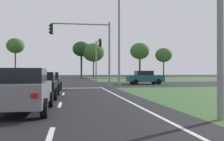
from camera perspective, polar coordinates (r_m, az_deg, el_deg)
The scene contains 23 objects.
ground_plane at distance 31.89m, azimuth -15.98°, elevation -2.95°, with size 200.00×200.00×0.00m, color black.
grass_verge_far_right at distance 60.12m, azimuth 12.17°, elevation -1.71°, with size 35.00×35.00×0.01m, color #385B2D.
median_island_far at distance 56.76m, azimuth -12.84°, elevation -1.72°, with size 1.20×36.00×0.14m, color gray.
lane_dash_near at distance 6.46m, azimuth -13.06°, elevation -13.48°, with size 0.14×2.00×0.01m, color silver.
lane_dash_second at distance 12.37m, azimuth -11.00°, elevation -7.14°, with size 0.14×2.00×0.01m, color silver.
lane_dash_third at distance 18.34m, azimuth -10.29°, elevation -4.91°, with size 0.14×2.00×0.01m, color silver.
edge_line_right at distance 13.99m, azimuth 3.15°, elevation -6.35°, with size 0.14×24.00×0.01m, color silver.
stop_bar_near at distance 24.65m, azimuth -9.22°, elevation -3.73°, with size 6.40×0.50×0.01m, color silver.
crosswalk_bar_fifth at distance 27.07m, azimuth -21.15°, elevation -3.41°, with size 0.70×2.80×0.01m, color silver.
crosswalk_bar_sixth at distance 26.85m, azimuth -18.75°, elevation -3.44°, with size 0.70×2.80×0.01m, color silver.
crosswalk_bar_seventh at distance 26.67m, azimuth -16.31°, elevation -3.46°, with size 0.70×2.80×0.01m, color silver.
car_grey_second at distance 10.33m, azimuth -18.32°, elevation -3.95°, with size 1.95×4.27×1.61m.
car_teal_third at distance 32.49m, azimuth 6.97°, elevation -1.46°, with size 4.37×2.09×1.62m.
car_navy_fourth at distance 22.53m, azimuth -13.31°, elevation -2.15°, with size 2.05×4.36×1.46m.
car_black_fifth at distance 15.82m, azimuth -15.06°, elevation -2.91°, with size 2.06×4.62×1.47m.
traffic_signal_far_right at distance 36.44m, azimuth -3.09°, elevation 3.78°, with size 0.32×5.66×5.85m.
traffic_signal_near_right at distance 25.22m, azimuth -5.08°, elevation 6.10°, with size 5.70×0.32×6.18m.
street_lamp_second at distance 25.91m, azimuth 1.49°, elevation 7.91°, with size 0.56×1.87×9.34m.
treeline_third at distance 68.64m, azimuth -19.84°, elevation 4.94°, with size 4.25×4.25×9.59m.
treeline_fourth at distance 66.31m, azimuth -6.52°, elevation 4.50°, with size 4.32×4.32×8.94m.
treeline_fifth at distance 65.39m, azimuth -3.95°, elevation 3.84°, with size 5.28×5.28×8.46m.
treeline_sixth at distance 69.92m, azimuth 5.92°, elevation 4.09°, with size 5.00×5.00×9.01m.
treeline_seventh at distance 71.70m, azimuth 10.91°, elevation 3.23°, with size 4.37×4.37×7.78m.
Camera 1 is at (3.96, -1.61, 1.48)m, focal length 43.03 mm.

